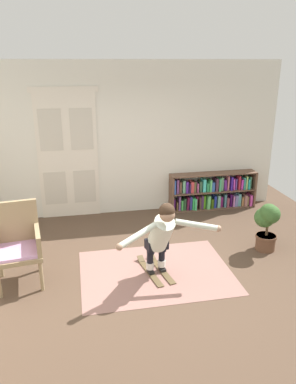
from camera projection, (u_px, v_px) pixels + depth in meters
ground_plane at (156, 279)px, 5.21m from camera, size 7.20×7.20×0.00m
back_wall at (128, 140)px, 7.13m from camera, size 6.00×0.10×2.90m
double_door at (68, 154)px, 6.94m from camera, size 1.22×0.05×2.45m
rug at (156, 272)px, 5.38m from camera, size 2.14×1.59×0.01m
bookshelf at (212, 193)px, 7.61m from camera, size 1.78×0.30×0.75m
wicker_chair at (17, 242)px, 4.99m from camera, size 0.67×0.67×1.10m
potted_plant at (267, 220)px, 5.83m from camera, size 0.39×0.44×0.81m
skis_pair at (155, 269)px, 5.40m from camera, size 0.42×0.85×0.07m
person_skier at (162, 233)px, 4.98m from camera, size 1.45×0.78×1.10m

